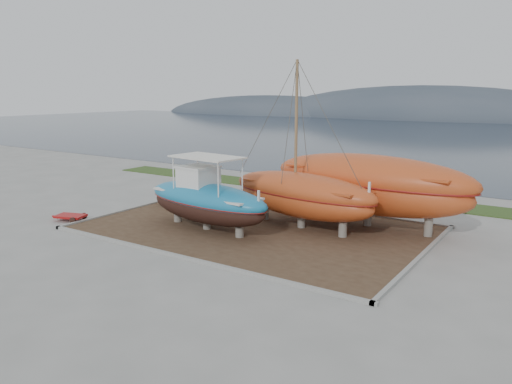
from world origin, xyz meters
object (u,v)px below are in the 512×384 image
Objects in this scene: blue_caique at (206,193)px; white_dinghy at (179,197)px; orange_sailboat at (303,146)px; orange_bare_hull at (369,191)px; red_trailer at (71,218)px.

white_dinghy is (-4.82, 3.11, -1.38)m from blue_caique.
orange_sailboat is (9.01, 0.04, 3.91)m from white_dinghy.
white_dinghy is 12.25m from orange_bare_hull.
red_trailer is (-7.95, -2.93, -1.90)m from blue_caique.
blue_caique is 9.04m from orange_bare_hull.
white_dinghy is at bearing 43.48° from red_trailer.
blue_caique reaches higher than red_trailer.
orange_sailboat reaches higher than orange_bare_hull.
white_dinghy is 1.72× the size of red_trailer.
orange_sailboat is (4.19, 3.14, 2.53)m from blue_caique.
blue_caique is 0.90× the size of orange_sailboat.
orange_sailboat is 4.60m from orange_bare_hull.
orange_sailboat is 0.78× the size of orange_bare_hull.
orange_bare_hull is at bearing 44.81° from blue_caique.
red_trailer is at bearing -113.07° from white_dinghy.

